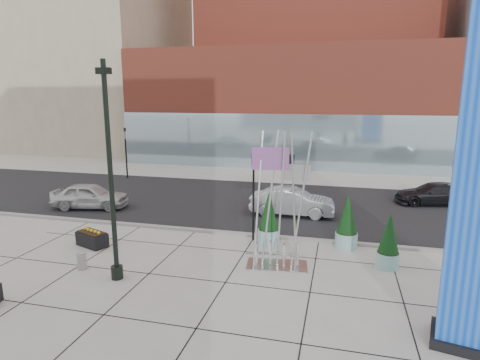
% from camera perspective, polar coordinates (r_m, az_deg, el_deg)
% --- Properties ---
extents(ground, '(160.00, 160.00, 0.00)m').
position_cam_1_polar(ground, '(15.97, -4.58, -12.41)').
color(ground, '#9E9991').
rests_on(ground, ground).
extents(street_asphalt, '(80.00, 12.00, 0.02)m').
position_cam_1_polar(street_asphalt, '(25.11, 2.77, -3.28)').
color(street_asphalt, black).
rests_on(street_asphalt, ground).
extents(curb_edge, '(80.00, 0.30, 0.12)m').
position_cam_1_polar(curb_edge, '(19.51, -0.78, -7.60)').
color(curb_edge, gray).
rests_on(curb_edge, ground).
extents(tower_podium, '(34.00, 10.00, 11.00)m').
position_cam_1_polar(tower_podium, '(40.95, 9.09, 10.22)').
color(tower_podium, '#AC4532').
rests_on(tower_podium, ground).
extents(tower_glass_front, '(34.00, 0.60, 5.00)m').
position_cam_1_polar(tower_glass_front, '(36.39, 8.23, 5.32)').
color(tower_glass_front, '#8CA5B2').
rests_on(tower_glass_front, ground).
extents(building_beige_left, '(18.00, 20.00, 34.00)m').
position_cam_1_polar(building_beige_left, '(57.78, -19.67, 21.61)').
color(building_beige_left, gray).
rests_on(building_beige_left, ground).
extents(lamp_post, '(0.50, 0.43, 7.76)m').
position_cam_1_polar(lamp_post, '(14.75, -17.76, -1.97)').
color(lamp_post, black).
rests_on(lamp_post, ground).
extents(public_art_sculpture, '(2.47, 1.45, 5.34)m').
position_cam_1_polar(public_art_sculpture, '(15.65, 5.43, -7.42)').
color(public_art_sculpture, silver).
rests_on(public_art_sculpture, ground).
extents(concrete_bollard, '(0.35, 0.35, 0.68)m').
position_cam_1_polar(concrete_bollard, '(16.87, -21.58, -10.63)').
color(concrete_bollard, gray).
rests_on(concrete_bollard, ground).
extents(overhead_street_sign, '(1.90, 0.44, 4.02)m').
position_cam_1_polar(overhead_street_sign, '(17.80, 4.11, 1.79)').
color(overhead_street_sign, black).
rests_on(overhead_street_sign, ground).
extents(round_planter_east, '(0.88, 0.88, 2.21)m').
position_cam_1_polar(round_planter_east, '(16.63, 20.40, -8.28)').
color(round_planter_east, '#8ABAB6').
rests_on(round_planter_east, ground).
extents(round_planter_mid, '(0.97, 0.97, 2.42)m').
position_cam_1_polar(round_planter_mid, '(18.19, 14.99, -5.87)').
color(round_planter_mid, '#8ABAB6').
rests_on(round_planter_mid, ground).
extents(round_planter_west, '(0.98, 0.98, 2.45)m').
position_cam_1_polar(round_planter_west, '(18.05, 4.11, -5.57)').
color(round_planter_west, '#8ABAB6').
rests_on(round_planter_west, ground).
extents(box_planter_north, '(1.60, 1.18, 0.79)m').
position_cam_1_polar(box_planter_north, '(19.17, -20.30, -7.76)').
color(box_planter_north, black).
rests_on(box_planter_north, ground).
extents(car_white_west, '(4.66, 2.63, 1.49)m').
position_cam_1_polar(car_white_west, '(25.37, -20.57, -2.16)').
color(car_white_west, silver).
rests_on(car_white_west, ground).
extents(car_silver_mid, '(4.67, 1.72, 1.53)m').
position_cam_1_polar(car_silver_mid, '(22.58, 7.43, -3.12)').
color(car_silver_mid, '#ACAEB4').
rests_on(car_silver_mid, ground).
extents(car_dark_east, '(4.83, 2.66, 1.33)m').
position_cam_1_polar(car_dark_east, '(27.39, 25.85, -1.78)').
color(car_dark_east, black).
rests_on(car_dark_east, ground).
extents(traffic_signal, '(0.15, 0.18, 4.10)m').
position_cam_1_polar(traffic_signal, '(33.57, -15.93, 4.11)').
color(traffic_signal, black).
rests_on(traffic_signal, ground).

